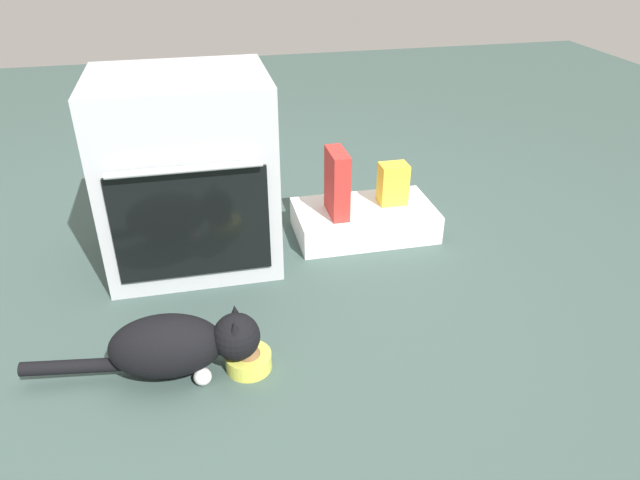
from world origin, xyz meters
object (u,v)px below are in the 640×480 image
at_px(food_bowl, 249,359).
at_px(cereal_box, 337,183).
at_px(oven, 187,173).
at_px(snack_bag, 393,184).
at_px(cat, 178,345).
at_px(pantry_cabinet, 364,220).

xyz_separation_m(food_bowl, cereal_box, (0.46, 0.73, 0.23)).
bearing_deg(food_bowl, oven, 100.33).
bearing_deg(snack_bag, cereal_box, -169.21).
xyz_separation_m(oven, cat, (-0.07, -0.70, -0.26)).
bearing_deg(oven, snack_bag, 3.97).
xyz_separation_m(pantry_cabinet, food_bowl, (-0.60, -0.76, -0.03)).
bearing_deg(oven, pantry_cabinet, 2.85).
bearing_deg(snack_bag, cat, -140.75).
bearing_deg(pantry_cabinet, snack_bag, 10.12).
bearing_deg(cat, food_bowl, -0.00).
relative_size(snack_bag, cereal_box, 0.64).
bearing_deg(cereal_box, oven, -179.08).
bearing_deg(cereal_box, food_bowl, -122.42).
height_order(pantry_cabinet, food_bowl, pantry_cabinet).
relative_size(oven, cat, 1.04).
distance_m(oven, food_bowl, 0.81).
relative_size(cat, snack_bag, 3.97).
distance_m(pantry_cabinet, snack_bag, 0.20).
bearing_deg(food_bowl, snack_bag, 47.07).
relative_size(pantry_cabinet, snack_bag, 3.33).
bearing_deg(cereal_box, cat, -133.27).
relative_size(pantry_cabinet, cat, 0.84).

